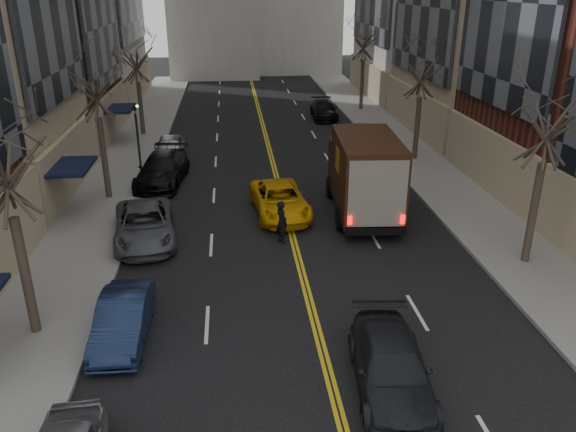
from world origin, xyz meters
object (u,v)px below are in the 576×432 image
object	(u,v)px
observer_sedan	(391,367)
pedestrian	(282,222)
ups_truck	(364,175)
taxi	(280,200)

from	to	relation	value
observer_sedan	pedestrian	world-z (taller)	pedestrian
observer_sedan	ups_truck	bearing A→B (deg)	85.87
ups_truck	taxi	xyz separation A→B (m)	(-3.92, 0.32, -1.24)
observer_sedan	pedestrian	size ratio (longest dim) A/B	2.65
taxi	pedestrian	world-z (taller)	pedestrian
ups_truck	pedestrian	size ratio (longest dim) A/B	3.88
observer_sedan	taxi	xyz separation A→B (m)	(-1.84, 12.75, 0.02)
observer_sedan	pedestrian	bearing A→B (deg)	107.43
ups_truck	pedestrian	distance (m)	5.11
taxi	observer_sedan	bearing A→B (deg)	-87.30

